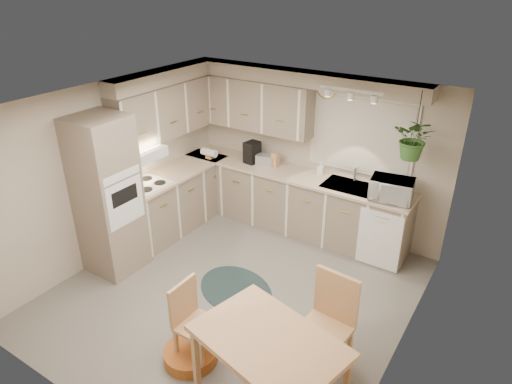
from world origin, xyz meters
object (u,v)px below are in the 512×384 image
chair_left (198,324)px  pet_bed (191,354)px  chair_back (323,329)px  microwave (392,187)px  braided_rug (236,289)px  dining_table (268,373)px

chair_left → pet_bed: size_ratio=1.56×
chair_back → chair_left: bearing=30.1°
chair_back → microwave: microwave is taller
braided_rug → pet_bed: bearing=-77.4°
chair_left → microwave: size_ratio=1.63×
chair_back → pet_bed: size_ratio=1.87×
chair_left → pet_bed: 0.39m
microwave → braided_rug: bearing=-137.7°
chair_back → pet_bed: 1.41m
chair_left → chair_back: 1.24m
chair_left → microwave: 3.00m
dining_table → microwave: (0.10, 2.87, 0.72)m
dining_table → chair_back: chair_back is taller
chair_back → microwave: (-0.12, 2.22, 0.60)m
dining_table → pet_bed: size_ratio=2.29×
braided_rug → dining_table: bearing=-45.1°
dining_table → braided_rug: 1.78m
pet_bed → dining_table: bearing=-2.3°
dining_table → chair_back: 0.70m
chair_left → chair_back: size_ratio=0.83×
dining_table → pet_bed: bearing=177.7°
chair_back → braided_rug: 1.64m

